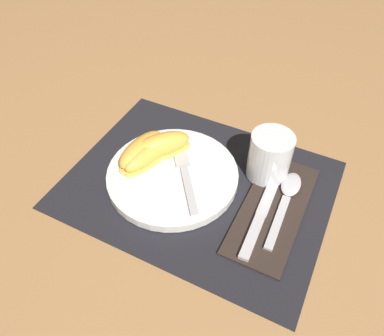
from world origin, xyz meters
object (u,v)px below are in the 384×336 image
object	(u,v)px
citrus_wedge_1	(152,152)
citrus_wedge_2	(140,152)
plate	(173,175)
knife	(264,208)
fork	(184,170)
juice_glass	(269,158)
citrus_wedge_0	(161,146)
spoon	(288,194)

from	to	relation	value
citrus_wedge_1	citrus_wedge_2	bearing A→B (deg)	-149.03
plate	knife	bearing A→B (deg)	1.64
fork	citrus_wedge_2	size ratio (longest dim) A/B	1.27
fork	citrus_wedge_1	size ratio (longest dim) A/B	1.09
juice_glass	citrus_wedge_0	world-z (taller)	juice_glass
plate	citrus_wedge_1	size ratio (longest dim) A/B	1.69
knife	citrus_wedge_1	size ratio (longest dim) A/B	1.60
plate	spoon	size ratio (longest dim) A/B	1.37
spoon	knife	bearing A→B (deg)	-120.28
plate	fork	size ratio (longest dim) A/B	1.55
citrus_wedge_2	knife	bearing A→B (deg)	0.09
plate	juice_glass	world-z (taller)	juice_glass
juice_glass	fork	xyz separation A→B (m)	(-0.13, -0.08, -0.02)
knife	spoon	xyz separation A→B (m)	(0.03, 0.05, 0.00)
fork	citrus_wedge_0	size ratio (longest dim) A/B	1.32
citrus_wedge_0	juice_glass	bearing A→B (deg)	15.83
fork	plate	bearing A→B (deg)	-146.13
spoon	citrus_wedge_1	xyz separation A→B (m)	(-0.25, -0.04, 0.02)
plate	citrus_wedge_0	world-z (taller)	citrus_wedge_0
citrus_wedge_0	plate	bearing A→B (deg)	-39.66
juice_glass	knife	distance (m)	0.09
fork	knife	bearing A→B (deg)	-2.56
juice_glass	spoon	size ratio (longest dim) A/B	0.51
plate	citrus_wedge_1	xyz separation A→B (m)	(-0.05, 0.02, 0.02)
citrus_wedge_1	citrus_wedge_2	world-z (taller)	citrus_wedge_2
knife	fork	world-z (taller)	fork
citrus_wedge_0	fork	bearing A→B (deg)	-20.88
fork	citrus_wedge_1	bearing A→B (deg)	177.06
juice_glass	knife	size ratio (longest dim) A/B	0.39
juice_glass	citrus_wedge_0	size ratio (longest dim) A/B	0.77
juice_glass	fork	distance (m)	0.15
citrus_wedge_1	juice_glass	bearing A→B (deg)	20.04
fork	citrus_wedge_1	distance (m)	0.07
knife	citrus_wedge_0	xyz separation A→B (m)	(-0.21, 0.03, 0.03)
fork	juice_glass	bearing A→B (deg)	30.27
spoon	fork	size ratio (longest dim) A/B	1.13
juice_glass	citrus_wedge_0	distance (m)	0.20
plate	knife	distance (m)	0.17
knife	citrus_wedge_1	bearing A→B (deg)	177.32
juice_glass	spoon	bearing A→B (deg)	-35.94
citrus_wedge_2	plate	bearing A→B (deg)	-3.75
juice_glass	fork	bearing A→B (deg)	-149.73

